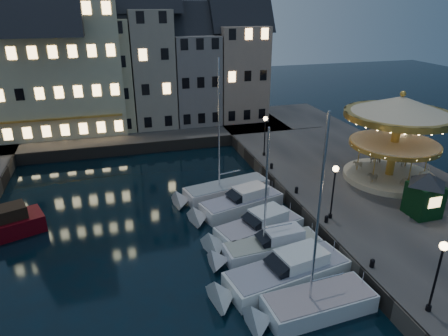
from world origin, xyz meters
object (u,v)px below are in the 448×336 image
object	(u,v)px
streetlamp_b	(334,185)
ticket_kiosk	(426,187)
motorboat_b	(282,275)
bollard_d	(272,166)
streetlamp_d	(402,140)
bollard_c	(296,190)
motorboat_f	(221,191)
carousel	(398,123)
streetlamp_c	(265,130)
streetlamp_a	(439,267)
motorboat_e	(237,205)
motorboat_a	(310,306)
bollard_a	(372,263)
bollard_b	(327,219)
motorboat_c	(267,248)
motorboat_d	(255,230)

from	to	relation	value
streetlamp_b	ticket_kiosk	world-z (taller)	streetlamp_b
streetlamp_b	motorboat_b	distance (m)	8.01
motorboat_b	bollard_d	bearing A→B (deg)	70.38
streetlamp_d	bollard_c	size ratio (longest dim) A/B	7.32
bollard_d	motorboat_f	distance (m)	6.00
motorboat_b	carousel	distance (m)	18.13
streetlamp_c	streetlamp_a	bearing A→B (deg)	-90.00
motorboat_e	carousel	size ratio (longest dim) A/B	0.88
streetlamp_b	motorboat_a	xyz separation A→B (m)	(-5.32, -7.27, -3.48)
bollard_a	carousel	bearing A→B (deg)	49.43
streetlamp_a	motorboat_a	size ratio (longest dim) A/B	0.34
streetlamp_d	bollard_b	distance (m)	14.27
streetlamp_b	motorboat_e	size ratio (longest dim) A/B	0.52
motorboat_b	carousel	world-z (taller)	carousel
bollard_d	motorboat_b	world-z (taller)	motorboat_b
ticket_kiosk	streetlamp_a	bearing A→B (deg)	-128.56
streetlamp_b	carousel	world-z (taller)	carousel
streetlamp_d	bollard_a	xyz separation A→B (m)	(-11.90, -13.00, -2.41)
motorboat_a	motorboat_e	distance (m)	12.33
streetlamp_b	motorboat_e	distance (m)	8.26
bollard_a	streetlamp_c	bearing A→B (deg)	88.24
motorboat_f	ticket_kiosk	size ratio (longest dim) A/B	3.00
streetlamp_a	motorboat_c	size ratio (longest dim) A/B	0.41
motorboat_a	motorboat_f	distance (m)	15.34
motorboat_a	streetlamp_c	bearing A→B (deg)	75.63
motorboat_d	ticket_kiosk	distance (m)	12.98
bollard_c	motorboat_b	distance (m)	10.37
motorboat_a	ticket_kiosk	world-z (taller)	motorboat_a
streetlamp_b	streetlamp_c	size ratio (longest dim) A/B	1.00
bollard_d	motorboat_a	xyz separation A→B (m)	(-4.72, -17.27, -1.06)
bollard_b	motorboat_b	bearing A→B (deg)	-142.53
motorboat_a	motorboat_c	xyz separation A→B (m)	(-0.29, 5.72, 0.14)
streetlamp_a	motorboat_d	distance (m)	12.74
bollard_b	streetlamp_b	bearing A→B (deg)	39.81
motorboat_c	motorboat_e	distance (m)	6.61
streetlamp_b	motorboat_a	size ratio (longest dim) A/B	0.34
motorboat_b	bollard_c	bearing A→B (deg)	60.07
motorboat_c	motorboat_d	size ratio (longest dim) A/B	1.34
motorboat_b	ticket_kiosk	bearing A→B (deg)	13.40
motorboat_a	carousel	xyz separation A→B (m)	(13.99, 12.09, 6.04)
bollard_a	motorboat_d	xyz separation A→B (m)	(-4.99, 6.93, -0.96)
motorboat_e	carousel	world-z (taller)	carousel
streetlamp_a	motorboat_f	world-z (taller)	motorboat_f
motorboat_f	motorboat_d	bearing A→B (deg)	-85.40
motorboat_f	bollard_d	bearing A→B (deg)	19.41
motorboat_b	motorboat_c	xyz separation A→B (m)	(0.14, 2.89, 0.03)
streetlamp_a	bollard_d	distance (m)	20.15
streetlamp_d	carousel	world-z (taller)	carousel
bollard_b	motorboat_e	world-z (taller)	motorboat_e
motorboat_d	motorboat_e	xyz separation A→B (m)	(-0.00, 4.12, 0.00)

